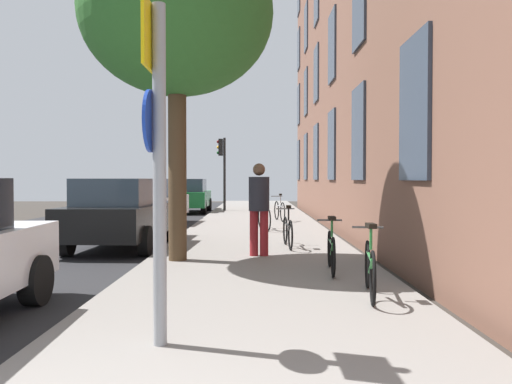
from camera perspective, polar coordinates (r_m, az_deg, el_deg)
ground_plane at (r=16.93m, az=-11.89°, el=-4.08°), size 41.80×41.80×0.00m
road_asphalt at (r=17.48m, az=-18.66°, el=-3.93°), size 7.00×38.00×0.01m
sidewalk at (r=16.56m, az=0.07°, el=-3.96°), size 4.20×38.00×0.12m
sign_post at (r=4.69m, az=-11.06°, el=5.22°), size 0.16×0.60×3.07m
traffic_light at (r=24.53m, az=-3.83°, el=3.50°), size 0.43×0.24×3.47m
tree_near at (r=10.02m, az=-8.86°, el=18.89°), size 3.54×3.54×6.04m
bicycle_0 at (r=6.76m, az=12.50°, el=-8.20°), size 0.43×1.65×0.95m
bicycle_1 at (r=8.39m, az=8.31°, el=-6.42°), size 0.42×1.57×0.91m
bicycle_2 at (r=11.31m, az=3.49°, el=-4.33°), size 0.42×1.60×0.93m
bicycle_3 at (r=15.22m, az=0.86°, el=-2.80°), size 0.49×1.62×0.96m
bicycle_4 at (r=18.45m, az=2.58°, el=-2.03°), size 0.46×1.64×0.98m
pedestrian_0 at (r=10.00m, az=0.28°, el=-1.24°), size 0.57×0.57×1.81m
car_1 at (r=12.28m, az=-14.86°, el=-2.24°), size 1.97×4.00×1.62m
car_2 at (r=18.05m, az=-11.60°, el=-1.05°), size 2.00×4.47×1.62m
car_3 at (r=24.81m, az=-7.56°, el=-0.37°), size 1.95×4.18×1.62m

